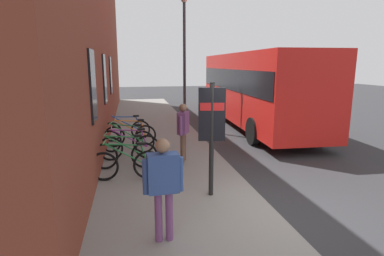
{
  "coord_description": "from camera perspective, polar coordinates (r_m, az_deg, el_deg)",
  "views": [
    {
      "loc": [
        -5.25,
        2.66,
        2.88
      ],
      "look_at": [
        2.65,
        1.09,
        1.22
      ],
      "focal_mm": 29.06,
      "sensor_mm": 36.0,
      "label": 1
    }
  ],
  "objects": [
    {
      "name": "ground",
      "position": [
        12.17,
        6.61,
        -2.13
      ],
      "size": [
        60.0,
        60.0,
        0.0
      ],
      "primitive_type": "plane",
      "color": "#2D2D30"
    },
    {
      "name": "transit_info_sign",
      "position": [
        6.39,
        3.65,
        1.15
      ],
      "size": [
        0.17,
        0.56,
        2.4
      ],
      "color": "black",
      "rests_on": "sidewalk_pavement"
    },
    {
      "name": "bicycle_under_window",
      "position": [
        8.51,
        -12.22,
        -4.81
      ],
      "size": [
        0.48,
        1.77,
        0.97
      ],
      "color": "black",
      "rests_on": "sidewalk_pavement"
    },
    {
      "name": "bicycle_by_door",
      "position": [
        10.03,
        -11.8,
        -2.29
      ],
      "size": [
        0.61,
        1.73,
        0.97
      ],
      "color": "black",
      "rests_on": "sidewalk_pavement"
    },
    {
      "name": "station_facade",
      "position": [
        14.39,
        -16.52,
        18.06
      ],
      "size": [
        22.0,
        0.65,
        9.22
      ],
      "color": "brown",
      "rests_on": "ground"
    },
    {
      "name": "street_lamp",
      "position": [
        13.78,
        -1.4,
        13.74
      ],
      "size": [
        0.28,
        0.28,
        5.56
      ],
      "color": "#333338",
      "rests_on": "sidewalk_pavement"
    },
    {
      "name": "bicycle_far_end",
      "position": [
        9.3,
        -11.43,
        -3.37
      ],
      "size": [
        0.48,
        1.77,
        0.97
      ],
      "color": "black",
      "rests_on": "sidewalk_pavement"
    },
    {
      "name": "bicycle_nearest_sign",
      "position": [
        11.63,
        -11.92,
        -0.38
      ],
      "size": [
        0.48,
        1.76,
        0.97
      ],
      "color": "black",
      "rests_on": "sidewalk_pavement"
    },
    {
      "name": "city_bus",
      "position": [
        14.79,
        11.4,
        7.68
      ],
      "size": [
        10.61,
        3.02,
        3.35
      ],
      "color": "red",
      "rests_on": "ground"
    },
    {
      "name": "pedestrian_crossing_street",
      "position": [
        4.85,
        -5.31,
        -9.44
      ],
      "size": [
        0.26,
        0.63,
        1.67
      ],
      "color": "#723F72",
      "rests_on": "sidewalk_pavement"
    },
    {
      "name": "pedestrian_by_facade",
      "position": [
        8.84,
        -1.64,
        0.29
      ],
      "size": [
        0.59,
        0.42,
        1.67
      ],
      "color": "brown",
      "rests_on": "sidewalk_pavement"
    },
    {
      "name": "bicycle_leaning_wall",
      "position": [
        7.69,
        -11.97,
        -6.57
      ],
      "size": [
        0.48,
        1.77,
        0.97
      ],
      "color": "black",
      "rests_on": "sidewalk_pavement"
    },
    {
      "name": "bicycle_end_of_row",
      "position": [
        10.79,
        -11.24,
        -1.29
      ],
      "size": [
        0.48,
        1.77,
        0.97
      ],
      "color": "black",
      "rests_on": "sidewalk_pavement"
    },
    {
      "name": "sidewalk_pavement",
      "position": [
        13.57,
        -7.14,
        -0.45
      ],
      "size": [
        24.0,
        3.5,
        0.12
      ],
      "primitive_type": "cube",
      "color": "gray",
      "rests_on": "ground"
    }
  ]
}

